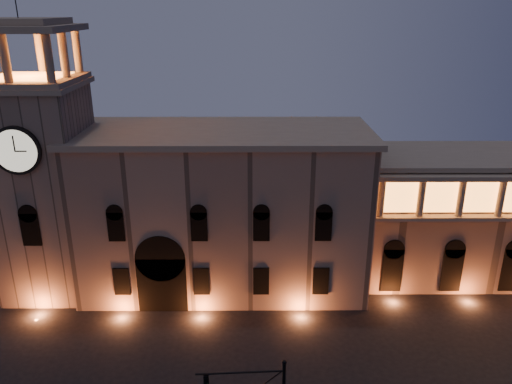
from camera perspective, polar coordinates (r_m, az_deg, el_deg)
government_building at (r=53.98m, az=-3.81°, el=-2.06°), size 30.80×12.80×17.60m
clock_tower at (r=56.07m, az=-23.12°, el=1.22°), size 9.80×9.80×32.40m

